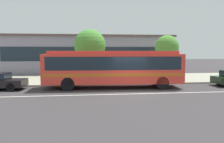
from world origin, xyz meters
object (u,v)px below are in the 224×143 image
at_px(street_tree_near_stop, 90,45).
at_px(street_tree_mid_block, 167,48).
at_px(pedestrian_waiting_near_sign, 57,72).
at_px(pedestrian_standing_by_tree, 115,71).
at_px(transit_bus, 113,66).
at_px(pedestrian_walking_along_curb, 103,70).

bearing_deg(street_tree_near_stop, street_tree_mid_block, 1.82).
relative_size(pedestrian_waiting_near_sign, street_tree_near_stop, 0.35).
distance_m(pedestrian_waiting_near_sign, street_tree_near_stop, 4.47).
bearing_deg(pedestrian_standing_by_tree, pedestrian_waiting_near_sign, -173.33).
distance_m(transit_bus, pedestrian_walking_along_curb, 3.05).
relative_size(pedestrian_waiting_near_sign, street_tree_mid_block, 0.39).
bearing_deg(pedestrian_standing_by_tree, transit_bus, -101.07).
distance_m(pedestrian_standing_by_tree, street_tree_mid_block, 6.42).
height_order(transit_bus, pedestrian_standing_by_tree, transit_bus).
bearing_deg(transit_bus, pedestrian_waiting_near_sign, 156.99).
relative_size(transit_bus, pedestrian_walking_along_curb, 6.10).
height_order(transit_bus, pedestrian_waiting_near_sign, transit_bus).
bearing_deg(pedestrian_standing_by_tree, pedestrian_walking_along_curb, 159.58).
distance_m(pedestrian_walking_along_curb, pedestrian_standing_by_tree, 1.14).
bearing_deg(pedestrian_walking_along_curb, street_tree_near_stop, 127.61).
height_order(pedestrian_waiting_near_sign, street_tree_near_stop, street_tree_near_stop).
distance_m(transit_bus, street_tree_near_stop, 5.07).
relative_size(pedestrian_waiting_near_sign, pedestrian_walking_along_curb, 0.95).
xyz_separation_m(transit_bus, street_tree_mid_block, (6.14, 4.69, 1.56)).
bearing_deg(street_tree_mid_block, pedestrian_waiting_near_sign, -165.70).
bearing_deg(transit_bus, pedestrian_standing_by_tree, 78.93).
bearing_deg(street_tree_near_stop, transit_bus, -68.83).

